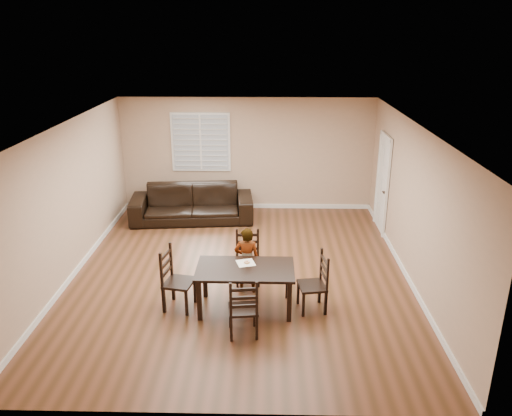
{
  "coord_description": "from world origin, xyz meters",
  "views": [
    {
      "loc": [
        0.48,
        -8.11,
        4.25
      ],
      "look_at": [
        0.27,
        0.74,
        1.0
      ],
      "focal_mm": 35.0,
      "sensor_mm": 36.0,
      "label": 1
    }
  ],
  "objects_px": {
    "chair_far": "(244,312)",
    "chair_left": "(171,280)",
    "chair_near": "(248,257)",
    "chair_right": "(319,284)",
    "sofa": "(192,204)",
    "dining_table": "(245,273)",
    "donut": "(247,262)",
    "child": "(247,260)"
  },
  "relations": [
    {
      "from": "chair_right",
      "to": "sofa",
      "type": "distance_m",
      "value": 4.58
    },
    {
      "from": "chair_far",
      "to": "child",
      "type": "bearing_deg",
      "value": -96.56
    },
    {
      "from": "child",
      "to": "donut",
      "type": "relative_size",
      "value": 12.59
    },
    {
      "from": "chair_right",
      "to": "chair_left",
      "type": "bearing_deg",
      "value": -99.53
    },
    {
      "from": "donut",
      "to": "sofa",
      "type": "bearing_deg",
      "value": 111.2
    },
    {
      "from": "chair_right",
      "to": "child",
      "type": "relative_size",
      "value": 0.84
    },
    {
      "from": "chair_near",
      "to": "donut",
      "type": "height_order",
      "value": "chair_near"
    },
    {
      "from": "sofa",
      "to": "donut",
      "type": "bearing_deg",
      "value": -74.1
    },
    {
      "from": "child",
      "to": "donut",
      "type": "xyz_separation_m",
      "value": [
        0.02,
        -0.38,
        0.16
      ]
    },
    {
      "from": "chair_left",
      "to": "child",
      "type": "distance_m",
      "value": 1.29
    },
    {
      "from": "chair_near",
      "to": "chair_left",
      "type": "bearing_deg",
      "value": -144.17
    },
    {
      "from": "chair_near",
      "to": "child",
      "type": "height_order",
      "value": "child"
    },
    {
      "from": "chair_near",
      "to": "chair_far",
      "type": "bearing_deg",
      "value": -92.65
    },
    {
      "from": "chair_near",
      "to": "chair_left",
      "type": "xyz_separation_m",
      "value": [
        -1.17,
        -0.94,
        0.04
      ]
    },
    {
      "from": "sofa",
      "to": "chair_right",
      "type": "bearing_deg",
      "value": -61.37
    },
    {
      "from": "chair_near",
      "to": "donut",
      "type": "distance_m",
      "value": 0.86
    },
    {
      "from": "chair_left",
      "to": "child",
      "type": "xyz_separation_m",
      "value": [
        1.17,
        0.52,
        0.11
      ]
    },
    {
      "from": "sofa",
      "to": "chair_far",
      "type": "bearing_deg",
      "value": -78.41
    },
    {
      "from": "chair_near",
      "to": "chair_right",
      "type": "relative_size",
      "value": 0.97
    },
    {
      "from": "chair_far",
      "to": "chair_left",
      "type": "bearing_deg",
      "value": -42.23
    },
    {
      "from": "dining_table",
      "to": "sofa",
      "type": "bearing_deg",
      "value": 110.33
    },
    {
      "from": "donut",
      "to": "chair_left",
      "type": "bearing_deg",
      "value": -173.18
    },
    {
      "from": "chair_right",
      "to": "child",
      "type": "bearing_deg",
      "value": -124.04
    },
    {
      "from": "chair_near",
      "to": "chair_left",
      "type": "relative_size",
      "value": 0.91
    },
    {
      "from": "chair_right",
      "to": "donut",
      "type": "bearing_deg",
      "value": -107.0
    },
    {
      "from": "dining_table",
      "to": "chair_near",
      "type": "distance_m",
      "value": 0.99
    },
    {
      "from": "chair_near",
      "to": "chair_right",
      "type": "distance_m",
      "value": 1.51
    },
    {
      "from": "child",
      "to": "chair_right",
      "type": "bearing_deg",
      "value": 157.05
    },
    {
      "from": "dining_table",
      "to": "donut",
      "type": "xyz_separation_m",
      "value": [
        0.02,
        0.17,
        0.11
      ]
    },
    {
      "from": "donut",
      "to": "sofa",
      "type": "distance_m",
      "value": 3.92
    },
    {
      "from": "chair_near",
      "to": "chair_far",
      "type": "xyz_separation_m",
      "value": [
        0.01,
        -1.78,
        -0.0
      ]
    },
    {
      "from": "dining_table",
      "to": "child",
      "type": "xyz_separation_m",
      "value": [
        0.0,
        0.55,
        -0.05
      ]
    },
    {
      "from": "chair_left",
      "to": "child",
      "type": "relative_size",
      "value": 0.89
    },
    {
      "from": "chair_left",
      "to": "sofa",
      "type": "xyz_separation_m",
      "value": [
        -0.22,
        3.78,
        -0.06
      ]
    },
    {
      "from": "chair_right",
      "to": "chair_far",
      "type": "bearing_deg",
      "value": -63.68
    },
    {
      "from": "chair_far",
      "to": "sofa",
      "type": "relative_size",
      "value": 0.34
    },
    {
      "from": "chair_far",
      "to": "donut",
      "type": "xyz_separation_m",
      "value": [
        0.01,
        0.98,
        0.31
      ]
    },
    {
      "from": "dining_table",
      "to": "chair_far",
      "type": "distance_m",
      "value": 0.83
    },
    {
      "from": "child",
      "to": "dining_table",
      "type": "bearing_deg",
      "value": 91.66
    },
    {
      "from": "chair_right",
      "to": "dining_table",
      "type": "bearing_deg",
      "value": -98.48
    },
    {
      "from": "chair_far",
      "to": "child",
      "type": "relative_size",
      "value": 0.81
    },
    {
      "from": "chair_left",
      "to": "sofa",
      "type": "distance_m",
      "value": 3.79
    }
  ]
}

